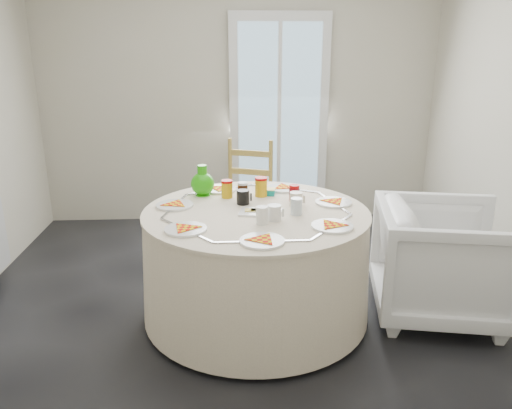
{
  "coord_description": "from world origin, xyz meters",
  "views": [
    {
      "loc": [
        -0.13,
        -3.14,
        1.78
      ],
      "look_at": [
        0.05,
        -0.07,
        0.8
      ],
      "focal_mm": 35.0,
      "sensor_mm": 36.0,
      "label": 1
    }
  ],
  "objects": [
    {
      "name": "armchair",
      "position": [
        1.31,
        -0.14,
        0.39
      ],
      "size": [
        0.93,
        0.98,
        0.87
      ],
      "primitive_type": "imported",
      "rotation": [
        0.0,
        0.0,
        1.38
      ],
      "color": "white",
      "rests_on": "floor"
    },
    {
      "name": "place_settings",
      "position": [
        0.05,
        -0.07,
        0.77
      ],
      "size": [
        1.68,
        1.68,
        0.02
      ],
      "primitive_type": null,
      "rotation": [
        0.0,
        0.0,
        -0.3
      ],
      "color": "silver",
      "rests_on": "table"
    },
    {
      "name": "wooden_chair",
      "position": [
        0.01,
        1.08,
        0.47
      ],
      "size": [
        0.56,
        0.55,
        1.0
      ],
      "primitive_type": null,
      "rotation": [
        0.0,
        0.0,
        -0.35
      ],
      "color": "#A78D3C",
      "rests_on": "floor"
    },
    {
      "name": "green_pitcher",
      "position": [
        -0.31,
        0.3,
        0.87
      ],
      "size": [
        0.2,
        0.2,
        0.21
      ],
      "primitive_type": null,
      "rotation": [
        0.0,
        0.0,
        0.27
      ],
      "color": "#23A80B",
      "rests_on": "table"
    },
    {
      "name": "floor",
      "position": [
        0.0,
        0.0,
        0.0
      ],
      "size": [
        4.0,
        4.0,
        0.0
      ],
      "primitive_type": "plane",
      "color": "black",
      "rests_on": "ground"
    },
    {
      "name": "table",
      "position": [
        0.05,
        -0.07,
        0.38
      ],
      "size": [
        1.52,
        1.52,
        0.77
      ],
      "primitive_type": "cylinder",
      "color": "#FCEAC8",
      "rests_on": "floor"
    },
    {
      "name": "mugs_glasses",
      "position": [
        0.15,
        -0.04,
        0.81
      ],
      "size": [
        0.65,
        0.65,
        0.12
      ],
      "primitive_type": null,
      "rotation": [
        0.0,
        0.0,
        -0.01
      ],
      "color": "gray",
      "rests_on": "table"
    },
    {
      "name": "jar_cluster",
      "position": [
        0.08,
        0.18,
        0.82
      ],
      "size": [
        0.54,
        0.28,
        0.15
      ],
      "primitive_type": null,
      "rotation": [
        0.0,
        0.0,
        -0.04
      ],
      "color": "#A1551B",
      "rests_on": "table"
    },
    {
      "name": "wall_back",
      "position": [
        0.0,
        2.0,
        1.3
      ],
      "size": [
        4.0,
        0.02,
        2.6
      ],
      "primitive_type": "cube",
      "color": "#BCB5A3",
      "rests_on": "floor"
    },
    {
      "name": "cheese_platter",
      "position": [
        0.08,
        -0.13,
        0.77
      ],
      "size": [
        0.29,
        0.22,
        0.03
      ],
      "primitive_type": null,
      "rotation": [
        0.0,
        0.0,
        -0.21
      ],
      "color": "white",
      "rests_on": "table"
    },
    {
      "name": "glass_door",
      "position": [
        0.4,
        1.95,
        1.05
      ],
      "size": [
        1.0,
        0.08,
        2.1
      ],
      "primitive_type": "cube",
      "color": "silver",
      "rests_on": "floor"
    },
    {
      "name": "butter_tub",
      "position": [
        0.15,
        0.29,
        0.79
      ],
      "size": [
        0.13,
        0.11,
        0.05
      ],
      "primitive_type": "cube",
      "rotation": [
        0.0,
        0.0,
        -0.18
      ],
      "color": "#078A83",
      "rests_on": "table"
    }
  ]
}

